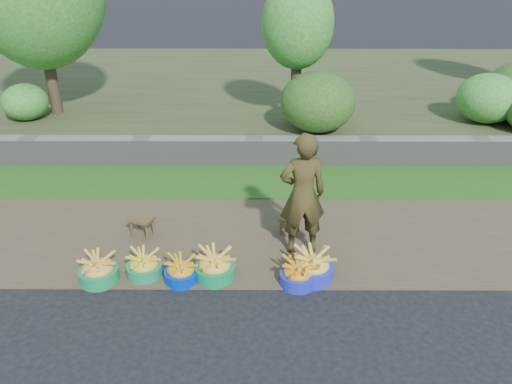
{
  "coord_description": "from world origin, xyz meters",
  "views": [
    {
      "loc": [
        0.08,
        -5.13,
        3.91
      ],
      "look_at": [
        0.04,
        1.3,
        0.75
      ],
      "focal_mm": 35.0,
      "sensor_mm": 36.0,
      "label": 1
    }
  ],
  "objects_px": {
    "basin_a": "(98,270)",
    "basin_c": "(181,271)",
    "basin_e": "(298,274)",
    "basin_f": "(312,267)",
    "vendor_woman": "(303,194)",
    "basin_b": "(144,266)",
    "basin_d": "(215,266)",
    "stool_left": "(142,222)",
    "stool_right": "(290,220)"
  },
  "relations": [
    {
      "from": "basin_a",
      "to": "basin_b",
      "type": "xyz_separation_m",
      "value": [
        0.57,
        0.12,
        -0.01
      ]
    },
    {
      "from": "basin_c",
      "to": "basin_d",
      "type": "distance_m",
      "value": 0.44
    },
    {
      "from": "basin_c",
      "to": "basin_d",
      "type": "xyz_separation_m",
      "value": [
        0.43,
        0.07,
        0.03
      ]
    },
    {
      "from": "basin_f",
      "to": "basin_d",
      "type": "bearing_deg",
      "value": 179.59
    },
    {
      "from": "basin_e",
      "to": "basin_f",
      "type": "relative_size",
      "value": 0.86
    },
    {
      "from": "basin_f",
      "to": "basin_b",
      "type": "bearing_deg",
      "value": 178.6
    },
    {
      "from": "basin_c",
      "to": "vendor_woman",
      "type": "bearing_deg",
      "value": 24.66
    },
    {
      "from": "basin_f",
      "to": "vendor_woman",
      "type": "relative_size",
      "value": 0.31
    },
    {
      "from": "basin_b",
      "to": "basin_e",
      "type": "xyz_separation_m",
      "value": [
        2.01,
        -0.18,
        -0.0
      ]
    },
    {
      "from": "basin_c",
      "to": "vendor_woman",
      "type": "distance_m",
      "value": 1.91
    },
    {
      "from": "basin_b",
      "to": "basin_c",
      "type": "height_order",
      "value": "basin_b"
    },
    {
      "from": "basin_f",
      "to": "vendor_woman",
      "type": "distance_m",
      "value": 0.99
    },
    {
      "from": "basin_a",
      "to": "basin_f",
      "type": "bearing_deg",
      "value": 1.36
    },
    {
      "from": "basin_a",
      "to": "basin_c",
      "type": "height_order",
      "value": "basin_a"
    },
    {
      "from": "basin_a",
      "to": "basin_c",
      "type": "bearing_deg",
      "value": 0.22
    },
    {
      "from": "vendor_woman",
      "to": "stool_left",
      "type": "bearing_deg",
      "value": -17.68
    },
    {
      "from": "basin_a",
      "to": "basin_e",
      "type": "xyz_separation_m",
      "value": [
        2.58,
        -0.06,
        -0.01
      ]
    },
    {
      "from": "basin_e",
      "to": "vendor_woman",
      "type": "height_order",
      "value": "vendor_woman"
    },
    {
      "from": "stool_left",
      "to": "stool_right",
      "type": "height_order",
      "value": "stool_left"
    },
    {
      "from": "basin_b",
      "to": "stool_left",
      "type": "distance_m",
      "value": 1.02
    },
    {
      "from": "stool_right",
      "to": "basin_b",
      "type": "bearing_deg",
      "value": -151.36
    },
    {
      "from": "basin_c",
      "to": "stool_left",
      "type": "bearing_deg",
      "value": 123.54
    },
    {
      "from": "basin_c",
      "to": "vendor_woman",
      "type": "xyz_separation_m",
      "value": [
        1.6,
        0.73,
        0.75
      ]
    },
    {
      "from": "basin_b",
      "to": "vendor_woman",
      "type": "relative_size",
      "value": 0.27
    },
    {
      "from": "basin_c",
      "to": "stool_left",
      "type": "xyz_separation_m",
      "value": [
        -0.73,
        1.11,
        0.11
      ]
    },
    {
      "from": "basin_f",
      "to": "basin_c",
      "type": "bearing_deg",
      "value": -177.92
    },
    {
      "from": "basin_e",
      "to": "stool_right",
      "type": "height_order",
      "value": "basin_e"
    },
    {
      "from": "basin_c",
      "to": "basin_e",
      "type": "distance_m",
      "value": 1.51
    },
    {
      "from": "basin_a",
      "to": "vendor_woman",
      "type": "height_order",
      "value": "vendor_woman"
    },
    {
      "from": "basin_d",
      "to": "vendor_woman",
      "type": "bearing_deg",
      "value": 29.61
    },
    {
      "from": "basin_a",
      "to": "basin_e",
      "type": "bearing_deg",
      "value": -1.28
    },
    {
      "from": "basin_a",
      "to": "basin_b",
      "type": "distance_m",
      "value": 0.58
    },
    {
      "from": "stool_right",
      "to": "basin_c",
      "type": "bearing_deg",
      "value": -140.9
    },
    {
      "from": "basin_d",
      "to": "basin_e",
      "type": "bearing_deg",
      "value": -7.03
    },
    {
      "from": "basin_d",
      "to": "stool_right",
      "type": "bearing_deg",
      "value": 47.28
    },
    {
      "from": "basin_d",
      "to": "stool_left",
      "type": "height_order",
      "value": "basin_d"
    },
    {
      "from": "basin_f",
      "to": "vendor_woman",
      "type": "xyz_separation_m",
      "value": [
        -0.11,
        0.67,
        0.72
      ]
    },
    {
      "from": "basin_f",
      "to": "vendor_woman",
      "type": "bearing_deg",
      "value": 99.04
    },
    {
      "from": "stool_left",
      "to": "vendor_woman",
      "type": "xyz_separation_m",
      "value": [
        2.33,
        -0.37,
        0.64
      ]
    },
    {
      "from": "basin_c",
      "to": "basin_f",
      "type": "height_order",
      "value": "basin_f"
    },
    {
      "from": "basin_d",
      "to": "basin_e",
      "type": "relative_size",
      "value": 1.14
    },
    {
      "from": "basin_b",
      "to": "basin_c",
      "type": "relative_size",
      "value": 1.05
    },
    {
      "from": "basin_c",
      "to": "vendor_woman",
      "type": "relative_size",
      "value": 0.25
    },
    {
      "from": "basin_e",
      "to": "basin_c",
      "type": "bearing_deg",
      "value": 177.65
    },
    {
      "from": "basin_a",
      "to": "basin_e",
      "type": "distance_m",
      "value": 2.58
    },
    {
      "from": "basin_d",
      "to": "vendor_woman",
      "type": "relative_size",
      "value": 0.3
    },
    {
      "from": "stool_left",
      "to": "vendor_woman",
      "type": "bearing_deg",
      "value": -9.13
    },
    {
      "from": "basin_b",
      "to": "basin_c",
      "type": "xyz_separation_m",
      "value": [
        0.5,
        -0.12,
        -0.01
      ]
    },
    {
      "from": "basin_d",
      "to": "basin_e",
      "type": "distance_m",
      "value": 1.08
    },
    {
      "from": "stool_left",
      "to": "basin_e",
      "type": "bearing_deg",
      "value": -27.55
    }
  ]
}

